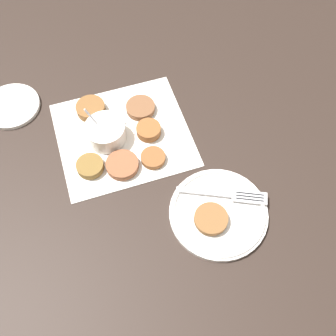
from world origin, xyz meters
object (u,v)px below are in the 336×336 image
(serving_plate, at_px, (218,213))
(fork, at_px, (232,195))
(fritter_on_plate, at_px, (211,219))
(extra_saucer, at_px, (11,106))
(sauce_bowl, at_px, (106,133))

(serving_plate, xyz_separation_m, fork, (0.04, 0.03, 0.01))
(fritter_on_plate, xyz_separation_m, fork, (0.06, 0.04, -0.00))
(serving_plate, xyz_separation_m, extra_saucer, (-0.40, 0.43, -0.00))
(extra_saucer, bearing_deg, serving_plate, -46.64)
(sauce_bowl, xyz_separation_m, fritter_on_plate, (0.17, -0.28, -0.00))
(sauce_bowl, xyz_separation_m, fork, (0.23, -0.24, -0.01))
(fritter_on_plate, relative_size, extra_saucer, 0.50)
(fork, bearing_deg, serving_plate, -145.61)
(sauce_bowl, distance_m, fritter_on_plate, 0.32)
(serving_plate, relative_size, fritter_on_plate, 2.97)
(fritter_on_plate, bearing_deg, extra_saucer, 130.73)
(fritter_on_plate, relative_size, fork, 0.38)
(fork, xyz_separation_m, extra_saucer, (-0.44, 0.40, -0.01))
(serving_plate, relative_size, extra_saucer, 1.50)
(serving_plate, height_order, extra_saucer, serving_plate)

